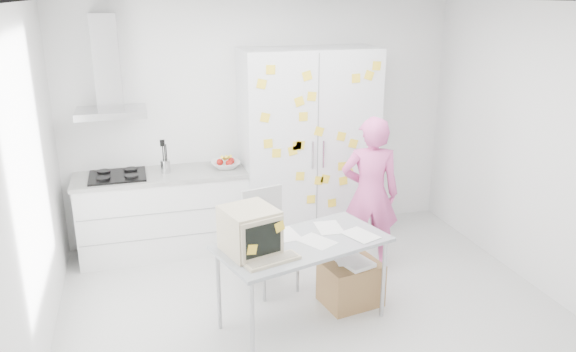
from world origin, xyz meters
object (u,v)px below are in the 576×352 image
object	(u,v)px
person	(370,194)
cardboard_box	(351,282)
desk	(270,238)
chair	(268,233)

from	to	relation	value
person	cardboard_box	bearing A→B (deg)	71.95
desk	cardboard_box	bearing A→B (deg)	-0.39
chair	cardboard_box	size ratio (longest dim) A/B	1.71
desk	chair	distance (m)	0.85
chair	cardboard_box	world-z (taller)	chair
desk	chair	bearing A→B (deg)	61.56
person	desk	distance (m)	1.53
chair	cardboard_box	distance (m)	0.91
person	chair	size ratio (longest dim) A/B	1.65
desk	cardboard_box	distance (m)	1.08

